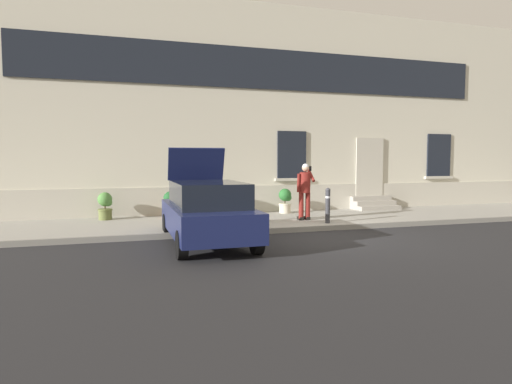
{
  "coord_description": "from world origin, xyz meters",
  "views": [
    {
      "loc": [
        -5.14,
        -10.41,
        2.03
      ],
      "look_at": [
        -1.44,
        1.6,
        1.1
      ],
      "focal_mm": 31.03,
      "sensor_mm": 36.0,
      "label": 1
    }
  ],
  "objects_px": {
    "planter_olive": "(105,205)",
    "hatchback_car_navy": "(207,211)",
    "planter_terracotta": "(171,204)",
    "planter_charcoal": "(229,201)",
    "planter_cream": "(285,200)",
    "person_on_phone": "(305,188)",
    "bollard_near_person": "(328,204)",
    "bollard_far_left": "(216,208)"
  },
  "relations": [
    {
      "from": "planter_olive",
      "to": "hatchback_car_navy",
      "type": "bearing_deg",
      "value": -60.13
    },
    {
      "from": "hatchback_car_navy",
      "to": "planter_terracotta",
      "type": "height_order",
      "value": "hatchback_car_navy"
    },
    {
      "from": "planter_olive",
      "to": "planter_charcoal",
      "type": "xyz_separation_m",
      "value": [
        3.99,
        0.04,
        0.0
      ]
    },
    {
      "from": "planter_terracotta",
      "to": "planter_charcoal",
      "type": "relative_size",
      "value": 1.0
    },
    {
      "from": "planter_cream",
      "to": "person_on_phone",
      "type": "bearing_deg",
      "value": -92.32
    },
    {
      "from": "bollard_near_person",
      "to": "planter_olive",
      "type": "height_order",
      "value": "bollard_near_person"
    },
    {
      "from": "bollard_near_person",
      "to": "planter_terracotta",
      "type": "distance_m",
      "value": 4.99
    },
    {
      "from": "planter_charcoal",
      "to": "planter_cream",
      "type": "xyz_separation_m",
      "value": [
        1.99,
        -0.09,
        0.0
      ]
    },
    {
      "from": "hatchback_car_navy",
      "to": "person_on_phone",
      "type": "distance_m",
      "value": 4.18
    },
    {
      "from": "person_on_phone",
      "to": "planter_cream",
      "type": "bearing_deg",
      "value": 71.27
    },
    {
      "from": "planter_terracotta",
      "to": "planter_cream",
      "type": "distance_m",
      "value": 3.99
    },
    {
      "from": "planter_olive",
      "to": "person_on_phone",
      "type": "bearing_deg",
      "value": -18.08
    },
    {
      "from": "planter_olive",
      "to": "planter_cream",
      "type": "distance_m",
      "value": 5.98
    },
    {
      "from": "person_on_phone",
      "to": "planter_olive",
      "type": "distance_m",
      "value": 6.23
    },
    {
      "from": "hatchback_car_navy",
      "to": "planter_terracotta",
      "type": "relative_size",
      "value": 4.73
    },
    {
      "from": "hatchback_car_navy",
      "to": "planter_cream",
      "type": "xyz_separation_m",
      "value": [
        3.57,
        4.16,
        -0.19
      ]
    },
    {
      "from": "bollard_near_person",
      "to": "planter_cream",
      "type": "xyz_separation_m",
      "value": [
        -0.32,
        2.67,
        -0.11
      ]
    },
    {
      "from": "bollard_far_left",
      "to": "planter_charcoal",
      "type": "height_order",
      "value": "bollard_far_left"
    },
    {
      "from": "bollard_far_left",
      "to": "planter_terracotta",
      "type": "distance_m",
      "value": 2.69
    },
    {
      "from": "planter_olive",
      "to": "planter_charcoal",
      "type": "bearing_deg",
      "value": 0.62
    },
    {
      "from": "planter_terracotta",
      "to": "planter_cream",
      "type": "xyz_separation_m",
      "value": [
        3.99,
        0.16,
        0.0
      ]
    },
    {
      "from": "planter_terracotta",
      "to": "planter_charcoal",
      "type": "distance_m",
      "value": 2.01
    },
    {
      "from": "person_on_phone",
      "to": "planter_charcoal",
      "type": "bearing_deg",
      "value": 117.8
    },
    {
      "from": "hatchback_car_navy",
      "to": "planter_charcoal",
      "type": "xyz_separation_m",
      "value": [
        1.57,
        4.25,
        -0.19
      ]
    },
    {
      "from": "person_on_phone",
      "to": "hatchback_car_navy",
      "type": "bearing_deg",
      "value": -163.3
    },
    {
      "from": "hatchback_car_navy",
      "to": "bollard_far_left",
      "type": "xyz_separation_m",
      "value": [
        0.52,
        1.49,
        -0.09
      ]
    },
    {
      "from": "planter_cream",
      "to": "planter_charcoal",
      "type": "bearing_deg",
      "value": 177.47
    },
    {
      "from": "bollard_far_left",
      "to": "planter_olive",
      "type": "xyz_separation_m",
      "value": [
        -2.93,
        2.72,
        -0.11
      ]
    },
    {
      "from": "bollard_far_left",
      "to": "planter_terracotta",
      "type": "height_order",
      "value": "bollard_far_left"
    },
    {
      "from": "planter_charcoal",
      "to": "hatchback_car_navy",
      "type": "bearing_deg",
      "value": -110.32
    },
    {
      "from": "planter_terracotta",
      "to": "planter_cream",
      "type": "bearing_deg",
      "value": 2.24
    },
    {
      "from": "person_on_phone",
      "to": "planter_charcoal",
      "type": "xyz_separation_m",
      "value": [
        -1.92,
        1.97,
        -0.55
      ]
    },
    {
      "from": "planter_olive",
      "to": "planter_cream",
      "type": "xyz_separation_m",
      "value": [
        5.98,
        -0.04,
        0.0
      ]
    },
    {
      "from": "bollard_near_person",
      "to": "person_on_phone",
      "type": "height_order",
      "value": "person_on_phone"
    },
    {
      "from": "hatchback_car_navy",
      "to": "bollard_far_left",
      "type": "relative_size",
      "value": 3.89
    },
    {
      "from": "hatchback_car_navy",
      "to": "planter_cream",
      "type": "distance_m",
      "value": 5.48
    },
    {
      "from": "planter_cream",
      "to": "bollard_far_left",
      "type": "bearing_deg",
      "value": -138.73
    },
    {
      "from": "bollard_far_left",
      "to": "person_on_phone",
      "type": "relative_size",
      "value": 0.6
    },
    {
      "from": "planter_terracotta",
      "to": "planter_cream",
      "type": "height_order",
      "value": "same"
    },
    {
      "from": "planter_charcoal",
      "to": "planter_terracotta",
      "type": "bearing_deg",
      "value": -173.03
    },
    {
      "from": "planter_terracotta",
      "to": "hatchback_car_navy",
      "type": "bearing_deg",
      "value": -84.0
    },
    {
      "from": "hatchback_car_navy",
      "to": "planter_olive",
      "type": "height_order",
      "value": "hatchback_car_navy"
    }
  ]
}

